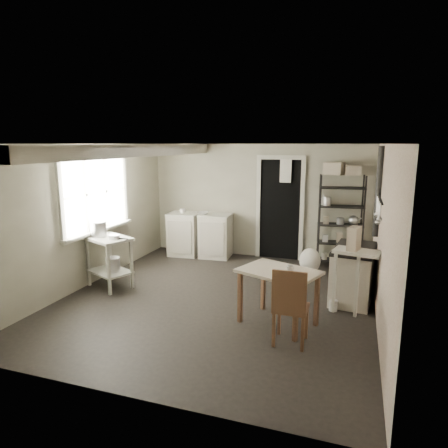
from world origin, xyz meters
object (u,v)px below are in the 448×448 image
(stove, at_px, (354,271))
(work_table, at_px, (278,296))
(prep_table, at_px, (110,263))
(shelf_rack, at_px, (341,217))
(base_cabinets, at_px, (200,234))
(flour_sack, at_px, (310,260))
(chair, at_px, (291,304))
(stockpot, at_px, (98,230))

(stove, height_order, work_table, stove)
(prep_table, xyz_separation_m, shelf_rack, (3.48, 2.35, 0.55))
(base_cabinets, bearing_deg, flour_sack, -14.78)
(base_cabinets, height_order, shelf_rack, shelf_rack)
(shelf_rack, relative_size, chair, 1.86)
(chair, bearing_deg, prep_table, 163.51)
(work_table, relative_size, chair, 1.02)
(stockpot, bearing_deg, prep_table, 1.35)
(stove, bearing_deg, work_table, -120.54)
(base_cabinets, distance_m, work_table, 3.45)
(stove, bearing_deg, base_cabinets, 160.68)
(chair, bearing_deg, base_cabinets, 127.88)
(stockpot, distance_m, base_cabinets, 2.41)
(base_cabinets, distance_m, stove, 3.42)
(chair, bearing_deg, stockpot, 164.42)
(shelf_rack, bearing_deg, prep_table, -153.94)
(flour_sack, bearing_deg, stockpot, -150.82)
(flour_sack, bearing_deg, stove, -54.97)
(shelf_rack, bearing_deg, work_table, -110.26)
(stockpot, bearing_deg, base_cabinets, 68.46)
(prep_table, distance_m, stove, 3.83)
(base_cabinets, xyz_separation_m, chair, (2.40, -3.14, 0.02))
(work_table, bearing_deg, stockpot, 170.80)
(shelf_rack, bearing_deg, flour_sack, -137.04)
(prep_table, bearing_deg, work_table, -9.82)
(flour_sack, bearing_deg, base_cabinets, 169.64)
(shelf_rack, xyz_separation_m, stove, (0.29, -1.66, -0.51))
(stockpot, distance_m, shelf_rack, 4.34)
(shelf_rack, distance_m, work_table, 2.97)
(prep_table, xyz_separation_m, base_cabinets, (0.70, 2.19, 0.06))
(prep_table, relative_size, stockpot, 3.06)
(shelf_rack, bearing_deg, stove, -88.19)
(prep_table, bearing_deg, stove, 10.44)
(stockpot, bearing_deg, chair, -16.03)
(stockpot, distance_m, stove, 4.03)
(prep_table, distance_m, flour_sack, 3.49)
(stove, distance_m, work_table, 1.49)
(stove, bearing_deg, shelf_rack, 106.55)
(work_table, distance_m, chair, 0.52)
(prep_table, distance_m, chair, 3.24)
(prep_table, height_order, flour_sack, prep_table)
(stockpot, xyz_separation_m, stove, (3.94, 0.70, -0.50))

